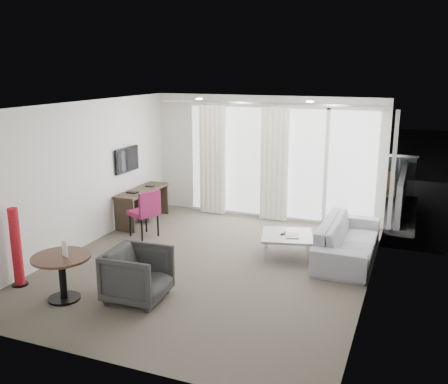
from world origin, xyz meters
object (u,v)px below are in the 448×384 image
at_px(red_lamp, 16,247).
at_px(rattan_chair_a, 334,194).
at_px(rattan_chair_b, 383,187).
at_px(desk, 143,206).
at_px(round_table, 63,278).
at_px(tub_armchair, 138,275).
at_px(desk_chair, 144,213).
at_px(coffee_table, 287,245).
at_px(sofa, 348,239).

bearing_deg(red_lamp, rattan_chair_a, 57.36).
bearing_deg(rattan_chair_a, rattan_chair_b, 64.71).
height_order(desk, red_lamp, red_lamp).
relative_size(round_table, rattan_chair_a, 1.03).
bearing_deg(rattan_chair_b, tub_armchair, -119.99).
height_order(desk_chair, tub_armchair, desk_chair).
xyz_separation_m(red_lamp, rattan_chair_a, (3.68, 5.75, -0.20)).
height_order(round_table, rattan_chair_a, rattan_chair_a).
height_order(red_lamp, coffee_table, red_lamp).
bearing_deg(desk_chair, round_table, -59.83).
bearing_deg(red_lamp, desk_chair, 77.25).
bearing_deg(round_table, desk_chair, 96.90).
distance_m(desk_chair, rattan_chair_b, 5.91).
height_order(desk, desk_chair, desk_chair).
height_order(tub_armchair, coffee_table, tub_armchair).
xyz_separation_m(desk, rattan_chair_a, (3.58, 2.33, 0.04)).
xyz_separation_m(tub_armchair, sofa, (2.49, 2.70, -0.05)).
xyz_separation_m(desk, rattan_chair_b, (4.55, 3.51, 0.01)).
bearing_deg(round_table, red_lamp, 171.27).
xyz_separation_m(coffee_table, sofa, (0.99, 0.29, 0.13)).
distance_m(round_table, tub_armchair, 1.05).
bearing_deg(rattan_chair_a, coffee_table, -80.87).
distance_m(desk, rattan_chair_b, 5.75).
bearing_deg(sofa, desk_chair, 94.78).
bearing_deg(coffee_table, rattan_chair_b, 73.72).
relative_size(red_lamp, sofa, 0.54).
xyz_separation_m(desk_chair, coffee_table, (2.81, 0.02, -0.27)).
height_order(desk_chair, coffee_table, desk_chair).
relative_size(desk, sofa, 0.67).
bearing_deg(red_lamp, desk, 88.32).
bearing_deg(round_table, rattan_chair_a, 64.95).
xyz_separation_m(red_lamp, coffee_table, (3.40, 2.65, -0.41)).
distance_m(tub_armchair, coffee_table, 2.84).
distance_m(desk_chair, sofa, 3.81).
xyz_separation_m(sofa, rattan_chair_b, (0.26, 3.98, 0.04)).
relative_size(desk, red_lamp, 1.25).
bearing_deg(desk, red_lamp, -91.68).
relative_size(round_table, red_lamp, 0.68).
bearing_deg(rattan_chair_a, desk, -132.64).
distance_m(desk, rattan_chair_a, 4.28).
bearing_deg(desk, round_table, -76.89).
height_order(round_table, coffee_table, round_table).
xyz_separation_m(red_lamp, rattan_chair_b, (4.65, 6.92, -0.23)).
relative_size(coffee_table, rattan_chair_a, 1.08).
distance_m(desk_chair, red_lamp, 2.69).
distance_m(red_lamp, rattan_chair_b, 8.34).
distance_m(sofa, rattan_chair_b, 3.99).
distance_m(tub_armchair, rattan_chair_a, 5.79).
bearing_deg(sofa, rattan_chair_a, 14.18).
bearing_deg(rattan_chair_b, red_lamp, -131.54).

